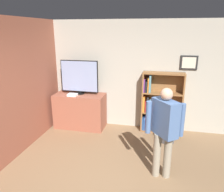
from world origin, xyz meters
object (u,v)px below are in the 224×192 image
at_px(game_console, 73,95).
at_px(bookshelf, 158,103).
at_px(person, 164,126).
at_px(waste_bin, 168,135).
at_px(television, 79,77).

distance_m(game_console, bookshelf, 2.11).
bearing_deg(game_console, person, -33.69).
bearing_deg(waste_bin, game_console, 175.41).
distance_m(television, person, 2.71).
distance_m(television, game_console, 0.48).
height_order(game_console, waste_bin, game_console).
bearing_deg(waste_bin, bookshelf, 116.83).
xyz_separation_m(game_console, waste_bin, (2.34, -0.19, -0.74)).
height_order(bookshelf, person, person).
distance_m(television, bookshelf, 2.04).
bearing_deg(person, game_console, -162.58).
distance_m(television, waste_bin, 2.54).
height_order(game_console, person, person).
relative_size(person, waste_bin, 4.83).
bearing_deg(television, person, -38.85).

